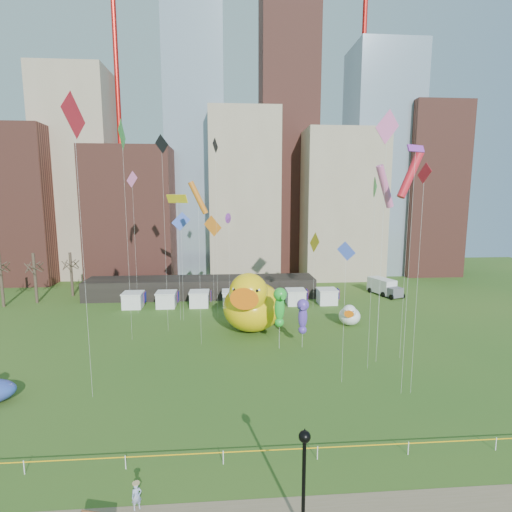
{
  "coord_description": "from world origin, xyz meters",
  "views": [
    {
      "loc": [
        0.41,
        -22.03,
        16.56
      ],
      "look_at": [
        2.67,
        8.04,
        12.0
      ],
      "focal_mm": 27.0,
      "sensor_mm": 36.0,
      "label": 1
    }
  ],
  "objects": [
    {
      "name": "vendor_tents",
      "position": [
        1.02,
        36.0,
        1.11
      ],
      "size": [
        33.24,
        2.8,
        2.4
      ],
      "color": "white",
      "rests_on": "ground"
    },
    {
      "name": "crane_left",
      "position": [
        -21.11,
        64.0,
        46.9
      ],
      "size": [
        23.0,
        1.0,
        76.0
      ],
      "color": "red",
      "rests_on": "ground"
    },
    {
      "name": "seahorse_green",
      "position": [
        6.03,
        18.3,
        5.13
      ],
      "size": [
        1.71,
        2.01,
        6.95
      ],
      "rotation": [
        0.0,
        0.0,
        0.18
      ],
      "color": "silver",
      "rests_on": "ground"
    },
    {
      "name": "lamppost",
      "position": [
        4.0,
        -5.35,
        3.47
      ],
      "size": [
        0.59,
        0.59,
        5.67
      ],
      "color": "black",
      "rests_on": "footpath"
    },
    {
      "name": "small_duck",
      "position": [
        16.28,
        25.58,
        1.36
      ],
      "size": [
        3.78,
        4.23,
        2.96
      ],
      "rotation": [
        0.0,
        0.0,
        -0.36
      ],
      "color": "white",
      "rests_on": "ground"
    },
    {
      "name": "pavilion",
      "position": [
        -4.0,
        42.0,
        1.6
      ],
      "size": [
        38.0,
        6.0,
        3.2
      ],
      "primitive_type": "cube",
      "color": "black",
      "rests_on": "ground"
    },
    {
      "name": "kite_14",
      "position": [
        -1.66,
        33.19,
        12.45
      ],
      "size": [
        2.59,
        1.63,
        14.11
      ],
      "color": "silver",
      "rests_on": "ground"
    },
    {
      "name": "kite_9",
      "position": [
        15.42,
        14.17,
        22.7
      ],
      "size": [
        2.89,
        1.52,
        24.75
      ],
      "color": "silver",
      "rests_on": "ground"
    },
    {
      "name": "kite_12",
      "position": [
        13.18,
        33.27,
        10.0
      ],
      "size": [
        0.78,
        2.96,
        11.62
      ],
      "color": "silver",
      "rests_on": "ground"
    },
    {
      "name": "kite_0",
      "position": [
        18.22,
        14.81,
        18.79
      ],
      "size": [
        2.85,
        1.47,
        21.13
      ],
      "color": "silver",
      "rests_on": "ground"
    },
    {
      "name": "kite_5",
      "position": [
        -5.66,
        29.29,
        13.26
      ],
      "size": [
        2.42,
        0.59,
        14.75
      ],
      "color": "silver",
      "rests_on": "ground"
    },
    {
      "name": "seahorse_purple",
      "position": [
        8.64,
        18.45,
        3.94
      ],
      "size": [
        1.58,
        1.85,
        5.6
      ],
      "rotation": [
        0.0,
        0.0,
        -0.2
      ],
      "color": "silver",
      "rests_on": "ground"
    },
    {
      "name": "bare_trees",
      "position": [
        -30.17,
        40.54,
        4.01
      ],
      "size": [
        8.44,
        6.44,
        8.5
      ],
      "color": "#382B21",
      "rests_on": "ground"
    },
    {
      "name": "kite_2",
      "position": [
        -1.02,
        30.06,
        22.23
      ],
      "size": [
        0.69,
        1.85,
        24.33
      ],
      "color": "silver",
      "rests_on": "ground"
    },
    {
      "name": "kite_16",
      "position": [
        -11.04,
        9.1,
        22.35
      ],
      "size": [
        0.51,
        3.39,
        24.43
      ],
      "color": "silver",
      "rests_on": "ground"
    },
    {
      "name": "woman",
      "position": [
        -4.58,
        -3.2,
        0.76
      ],
      "size": [
        0.63,
        0.53,
        1.47
      ],
      "primitive_type": "imported",
      "rotation": [
        0.0,
        0.0,
        0.4
      ],
      "color": "white",
      "rests_on": "footpath"
    },
    {
      "name": "kite_1",
      "position": [
        17.02,
        17.91,
        17.73
      ],
      "size": [
        2.72,
        1.93,
        20.02
      ],
      "color": "silver",
      "rests_on": "ground"
    },
    {
      "name": "big_duck",
      "position": [
        3.36,
        24.25,
        3.59
      ],
      "size": [
        9.32,
        11.0,
        7.83
      ],
      "rotation": [
        0.0,
        0.0,
        -0.25
      ],
      "color": "yellow",
      "rests_on": "ground"
    },
    {
      "name": "kite_7",
      "position": [
        0.64,
        31.91,
        13.69
      ],
      "size": [
        0.71,
        1.41,
        14.48
      ],
      "color": "silver",
      "rests_on": "ground"
    },
    {
      "name": "kite_17",
      "position": [
        -12.59,
        32.96,
        18.52
      ],
      "size": [
        1.81,
        1.39,
        20.23
      ],
      "color": "silver",
      "rests_on": "ground"
    },
    {
      "name": "caution_tape",
      "position": [
        0.0,
        0.0,
        0.68
      ],
      "size": [
        50.0,
        0.06,
        0.9
      ],
      "color": "white",
      "rests_on": "ground"
    },
    {
      "name": "kite_3",
      "position": [
        -10.89,
        22.18,
        22.94
      ],
      "size": [
        0.11,
        3.23,
        25.0
      ],
      "color": "silver",
      "rests_on": "ground"
    },
    {
      "name": "box_truck",
      "position": [
        27.24,
        40.84,
        1.41
      ],
      "size": [
        4.33,
        6.87,
        2.74
      ],
      "rotation": [
        0.0,
        0.0,
        0.34
      ],
      "color": "silver",
      "rests_on": "ground"
    },
    {
      "name": "kite_4",
      "position": [
        -6.09,
        29.26,
        16.39
      ],
      "size": [
        3.07,
        2.71,
        17.01
      ],
      "color": "silver",
      "rests_on": "ground"
    },
    {
      "name": "kite_8",
      "position": [
        15.94,
        7.73,
        17.48
      ],
      "size": [
        0.34,
        1.6,
        19.3
      ],
      "color": "silver",
      "rests_on": "ground"
    },
    {
      "name": "ground",
      "position": [
        0.0,
        0.0,
        0.0
      ],
      "size": [
        160.0,
        160.0,
        0.0
      ],
      "primitive_type": "plane",
      "color": "#2B591C",
      "rests_on": "ground"
    },
    {
      "name": "kite_15",
      "position": [
        15.09,
        7.71,
        19.93
      ],
      "size": [
        1.74,
        1.04,
        20.64
      ],
      "color": "silver",
      "rests_on": "ground"
    },
    {
      "name": "kite_11",
      "position": [
        13.98,
        12.69,
        17.49
      ],
      "size": [
        0.78,
        1.85,
        18.47
      ],
      "color": "silver",
      "rests_on": "ground"
    },
    {
      "name": "skyline",
      "position": [
        2.25,
        61.06,
        21.44
      ],
      "size": [
        101.0,
        23.0,
        68.0
      ],
      "color": "brown",
      "rests_on": "ground"
    },
    {
      "name": "kite_13",
      "position": [
        10.62,
        10.08,
        11.61
      ],
      "size": [
        1.39,
        0.98,
        12.87
      ],
      "color": "silver",
      "rests_on": "ground"
    },
    {
      "name": "crane_right",
      "position": [
        30.89,
        64.0,
        46.9
      ],
      "size": [
        23.0,
        1.0,
        76.0
      ],
      "color": "red",
      "rests_on": "ground"
    },
    {
      "name": "kite_10",
      "position": [
        -7.14,
        25.06,
        21.99
      ],
      "size": [
        1.78,
        1.43,
        23.95
      ],
      "color": "silver",
      "rests_on": "ground"
    },
    {
      "name": "kite_6",
      "position": [
        -2.7,
        20.44,
        16.55
      ],
      "size": [
        2.16,
        0.74,
        18.39
      ],
      "color": "silver",
      "rests_on": "ground"
    }
  ]
}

